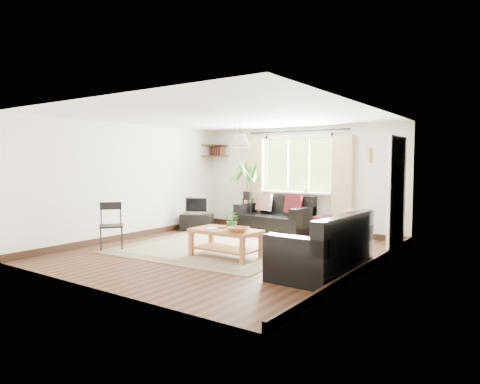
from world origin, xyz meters
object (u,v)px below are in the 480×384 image
Objects in this scene: coffee_table at (226,243)px; folding_chair at (111,227)px; tv_stand at (197,222)px; palm_stand at (248,196)px; sofa_back at (274,215)px; sofa_right at (322,245)px.

folding_chair reaches higher than coffee_table.
tv_stand is 0.45× the size of palm_stand.
tv_stand is 0.84× the size of folding_chair.
palm_stand is at bearing -175.62° from sofa_back.
sofa_back is 1.47× the size of coffee_table.
palm_stand is at bearing -129.50° from sofa_right.
palm_stand reaches higher than sofa_back.
palm_stand is (-3.08, 2.67, 0.39)m from sofa_right.
palm_stand is 1.87× the size of folding_chair.
folding_chair reaches higher than sofa_back.
sofa_right is at bearing -40.93° from palm_stand.
folding_chair is (0.21, -2.61, 0.24)m from tv_stand.
sofa_back is at bearing 0.34° from tv_stand.
coffee_table is at bearing -89.16° from sofa_right.
palm_stand is (0.93, 0.76, 0.61)m from tv_stand.
palm_stand is at bearing 116.71° from coffee_table.
coffee_table is at bearing -32.80° from folding_chair.
sofa_right is 2.45× the size of tv_stand.
coffee_table reaches higher than tv_stand.
tv_stand is at bearing -140.78° from palm_stand.
palm_stand reaches higher than coffee_table.
sofa_back is at bearing -0.86° from palm_stand.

